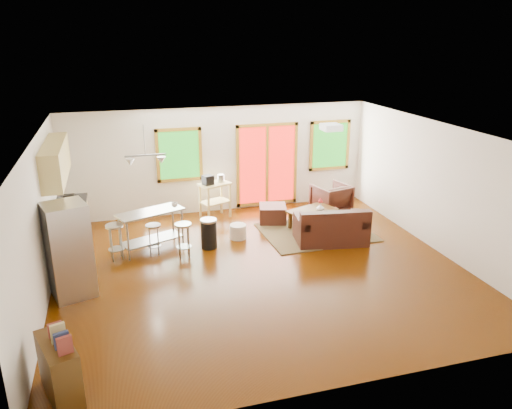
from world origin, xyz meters
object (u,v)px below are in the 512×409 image
object	(u,v)px
island	(151,223)
kitchen_cart	(214,188)
rug	(316,232)
armchair	(331,197)
loveseat	(331,229)
coffee_table	(312,212)
ottoman	(273,214)
refrigerator	(70,250)

from	to	relation	value
island	kitchen_cart	distance (m)	2.20
rug	island	size ratio (longest dim) A/B	1.66
armchair	loveseat	bearing A→B (deg)	51.83
island	kitchen_cart	size ratio (longest dim) A/B	1.30
rug	kitchen_cart	world-z (taller)	kitchen_cart
coffee_table	kitchen_cart	bearing A→B (deg)	148.36
rug	coffee_table	xyz separation A→B (m)	(0.02, 0.32, 0.36)
armchair	ottoman	world-z (taller)	armchair
island	armchair	bearing A→B (deg)	12.97
kitchen_cart	rug	bearing A→B (deg)	-38.10
rug	armchair	bearing A→B (deg)	52.99
loveseat	refrigerator	world-z (taller)	refrigerator
armchair	island	xyz separation A→B (m)	(-4.46, -1.03, 0.17)
loveseat	kitchen_cart	xyz separation A→B (m)	(-2.09, 2.16, 0.44)
loveseat	armchair	xyz separation A→B (m)	(0.75, 1.70, 0.10)
refrigerator	island	size ratio (longest dim) A/B	1.15
refrigerator	kitchen_cart	world-z (taller)	refrigerator
rug	armchair	xyz separation A→B (m)	(0.84, 1.12, 0.40)
loveseat	armchair	distance (m)	1.86
armchair	refrigerator	bearing A→B (deg)	9.12
loveseat	rug	bearing A→B (deg)	107.38
rug	loveseat	distance (m)	0.66
refrigerator	coffee_table	bearing A→B (deg)	1.95
ottoman	island	distance (m)	3.02
ottoman	armchair	bearing A→B (deg)	7.30
rug	loveseat	xyz separation A→B (m)	(0.09, -0.58, 0.30)
loveseat	ottoman	size ratio (longest dim) A/B	2.60
coffee_table	ottoman	world-z (taller)	coffee_table
armchair	coffee_table	bearing A→B (deg)	29.83
ottoman	refrigerator	bearing A→B (deg)	-151.45
coffee_table	island	world-z (taller)	island
island	refrigerator	bearing A→B (deg)	-133.49
ottoman	island	world-z (taller)	island
rug	ottoman	distance (m)	1.19
coffee_table	kitchen_cart	world-z (taller)	kitchen_cart
rug	kitchen_cart	xyz separation A→B (m)	(-2.00, 1.57, 0.74)
island	coffee_table	bearing A→B (deg)	3.64
loveseat	coffee_table	bearing A→B (deg)	102.88
kitchen_cart	coffee_table	bearing A→B (deg)	-31.64
loveseat	ottoman	xyz separation A→B (m)	(-0.83, 1.50, -0.11)
armchair	refrigerator	xyz separation A→B (m)	(-5.91, -2.56, 0.41)
kitchen_cart	refrigerator	bearing A→B (deg)	-135.49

